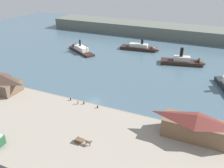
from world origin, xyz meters
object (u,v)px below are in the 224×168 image
(mooring_post_center_west, at_px, (84,103))
(horse_cart, at_px, (83,141))
(ferry_approaching_west, at_px, (79,49))
(mooring_post_west, at_px, (71,99))
(ferry_shed_central_terminal, at_px, (195,126))
(mooring_post_center_east, at_px, (98,107))
(pedestrian_near_east_shed, at_px, (78,102))
(ferry_outer_harbor, at_px, (143,48))
(ferry_near_quay, at_px, (187,62))

(mooring_post_center_west, bearing_deg, horse_cart, -60.31)
(ferry_approaching_west, bearing_deg, mooring_post_west, -61.36)
(ferry_shed_central_terminal, bearing_deg, ferry_approaching_west, 141.85)
(mooring_post_center_west, xyz_separation_m, mooring_post_center_east, (5.83, -0.35, 0.00))
(mooring_post_center_west, bearing_deg, pedestrian_near_east_shed, -156.24)
(mooring_post_west, bearing_deg, ferry_outer_harbor, 85.77)
(mooring_post_center_west, bearing_deg, ferry_shed_central_terminal, -4.50)
(pedestrian_near_east_shed, xyz_separation_m, ferry_outer_harbor, (1.46, 75.28, -0.61))
(mooring_post_center_west, xyz_separation_m, ferry_approaching_west, (-36.73, 56.57, -0.43))
(mooring_post_west, height_order, ferry_approaching_west, ferry_approaching_west)
(mooring_post_west, bearing_deg, horse_cart, -48.92)
(horse_cart, distance_m, ferry_approaching_west, 89.34)
(horse_cart, height_order, pedestrian_near_east_shed, horse_cart)
(pedestrian_near_east_shed, height_order, ferry_outer_harbor, ferry_outer_harbor)
(pedestrian_near_east_shed, bearing_deg, ferry_near_quay, 63.69)
(mooring_post_center_east, bearing_deg, ferry_near_quay, 69.71)
(ferry_shed_central_terminal, xyz_separation_m, pedestrian_near_east_shed, (-41.20, 2.21, -3.15))
(ferry_approaching_west, bearing_deg, ferry_outer_harbor, 26.23)
(ferry_near_quay, bearing_deg, ferry_shed_central_terminal, -80.18)
(pedestrian_near_east_shed, bearing_deg, mooring_post_center_east, 3.86)
(ferry_approaching_west, bearing_deg, pedestrian_near_east_shed, -58.83)
(mooring_post_west, relative_size, mooring_post_center_west, 1.00)
(ferry_outer_harbor, bearing_deg, mooring_post_center_east, -85.15)
(ferry_shed_central_terminal, xyz_separation_m, mooring_post_west, (-45.22, 3.39, -3.43))
(pedestrian_near_east_shed, distance_m, mooring_post_west, 4.20)
(ferry_outer_harbor, relative_size, ferry_near_quay, 1.03)
(mooring_post_center_east, relative_size, ferry_approaching_west, 0.04)
(mooring_post_center_east, bearing_deg, ferry_approaching_west, 126.79)
(ferry_shed_central_terminal, distance_m, ferry_outer_harbor, 87.17)
(pedestrian_near_east_shed, xyz_separation_m, ferry_near_quay, (30.24, 61.16, -0.50))
(pedestrian_near_east_shed, xyz_separation_m, mooring_post_west, (-4.02, 1.17, -0.28))
(ferry_shed_central_terminal, bearing_deg, ferry_outer_harbor, 117.15)
(horse_cart, relative_size, ferry_near_quay, 0.23)
(ferry_approaching_west, bearing_deg, ferry_shed_central_terminal, -38.15)
(ferry_approaching_west, bearing_deg, ferry_near_quay, 3.27)
(horse_cart, distance_m, ferry_near_quay, 81.21)
(ferry_shed_central_terminal, bearing_deg, mooring_post_center_east, 175.31)
(mooring_post_center_west, relative_size, ferry_near_quay, 0.04)
(ferry_shed_central_terminal, distance_m, pedestrian_near_east_shed, 41.38)
(ferry_shed_central_terminal, height_order, horse_cart, ferry_shed_central_terminal)
(ferry_shed_central_terminal, bearing_deg, pedestrian_near_east_shed, 176.93)
(ferry_shed_central_terminal, distance_m, horse_cart, 32.68)
(ferry_outer_harbor, bearing_deg, ferry_shed_central_terminal, -62.85)
(mooring_post_west, relative_size, ferry_approaching_west, 0.04)
(ferry_shed_central_terminal, height_order, ferry_near_quay, ferry_near_quay)
(mooring_post_center_west, xyz_separation_m, ferry_outer_harbor, (-0.52, 74.41, -0.33))
(ferry_approaching_west, bearing_deg, mooring_post_center_east, -53.21)
(horse_cart, height_order, ferry_near_quay, ferry_near_quay)
(ferry_near_quay, bearing_deg, mooring_post_west, -119.73)
(pedestrian_near_east_shed, xyz_separation_m, ferry_approaching_west, (-34.75, 57.44, -0.71))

